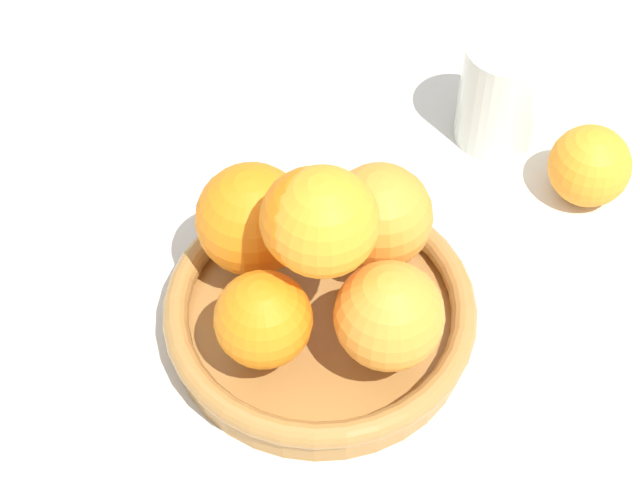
# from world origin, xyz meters

# --- Properties ---
(ground_plane) EXTENTS (4.00, 4.00, 0.00)m
(ground_plane) POSITION_xyz_m (0.00, 0.00, 0.00)
(ground_plane) COLOR beige
(fruit_bowl) EXTENTS (0.23, 0.23, 0.04)m
(fruit_bowl) POSITION_xyz_m (0.00, 0.00, 0.02)
(fruit_bowl) COLOR #A57238
(fruit_bowl) RESTS_ON ground_plane
(orange_pile) EXTENTS (0.18, 0.17, 0.14)m
(orange_pile) POSITION_xyz_m (0.00, -0.00, 0.09)
(orange_pile) COLOR orange
(orange_pile) RESTS_ON fruit_bowl
(stray_orange) EXTENTS (0.07, 0.07, 0.07)m
(stray_orange) POSITION_xyz_m (0.10, -0.24, 0.03)
(stray_orange) COLOR orange
(stray_orange) RESTS_ON ground_plane
(drinking_glass) EXTENTS (0.07, 0.07, 0.10)m
(drinking_glass) POSITION_xyz_m (0.18, -0.19, 0.05)
(drinking_glass) COLOR silver
(drinking_glass) RESTS_ON ground_plane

